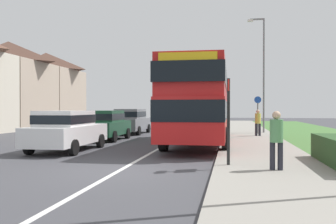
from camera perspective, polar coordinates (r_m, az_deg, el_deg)
The scene contains 12 objects.
ground_plane at distance 10.45m, azimuth -7.57°, elevation -9.02°, with size 120.00×120.00×0.00m, color #424247.
lane_marking_centre at distance 18.19m, azimuth -0.03°, elevation -4.92°, with size 0.14×60.00×0.01m, color silver.
pavement_near_side at distance 15.97m, azimuth 13.80°, elevation -5.50°, with size 3.20×68.00×0.12m, color gray.
double_decker_bus at distance 17.66m, azimuth 5.03°, elevation 1.86°, with size 2.80×10.73×3.70m.
parked_car_white at distance 15.52m, azimuth -15.44°, elevation -2.54°, with size 1.98×4.53×1.64m.
parked_car_dark_green at distance 20.34m, azimuth -9.66°, elevation -1.84°, with size 1.91×4.02×1.62m.
parked_car_grey at distance 25.27m, azimuth -5.76°, elevation -1.28°, with size 1.94×4.57×1.70m.
pedestrian_at_stop at distance 10.06m, azimuth 16.48°, elevation -3.81°, with size 0.34×0.34×1.67m.
pedestrian_walking_away at distance 22.34m, azimuth 13.79°, elevation -1.42°, with size 0.34×0.34×1.67m.
bus_stop_sign at distance 10.66m, azimuth 9.37°, elevation -0.52°, with size 0.09×0.52×2.60m.
cycle_route_sign at distance 24.31m, azimuth 13.76°, elevation -0.20°, with size 0.44×0.08×2.52m.
street_lamp_mid at distance 25.69m, azimuth 14.43°, elevation 6.61°, with size 1.14×0.20×7.81m.
Camera 1 is at (3.06, -9.84, 1.74)m, focal length 39.27 mm.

